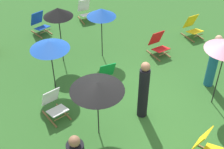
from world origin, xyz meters
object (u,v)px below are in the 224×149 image
umbrella_3 (97,87)px  person_1 (144,91)px  deckchair_2 (207,146)px  deckchair_3 (85,11)px  deckchair_1 (158,44)px  umbrella_1 (58,12)px  umbrella_4 (50,45)px  deckchair_6 (109,78)px  person_0 (213,62)px  deckchair_0 (40,24)px  deckchair_5 (54,105)px  umbrella_0 (101,13)px  deckchair_8 (193,27)px

umbrella_3 → person_1: size_ratio=0.96×
umbrella_3 → person_1: bearing=-9.5°
deckchair_2 → deckchair_3: (1.92, 7.37, 0.00)m
deckchair_1 → deckchair_2: size_ratio=0.98×
umbrella_1 → umbrella_4: (-0.95, -1.04, -0.27)m
deckchair_2 → umbrella_3: bearing=110.5°
deckchair_6 → person_1: person_1 is taller
deckchair_1 → person_0: size_ratio=0.49×
deckchair_3 → person_0: size_ratio=0.50×
deckchair_1 → umbrella_1: size_ratio=0.43×
deckchair_6 → person_0: person_0 is taller
deckchair_3 → deckchair_1: bearing=-68.7°
deckchair_0 → person_0: 6.47m
deckchair_6 → umbrella_1: umbrella_1 is taller
deckchair_1 → deckchair_5: (-4.29, -0.29, 0.00)m
deckchair_1 → umbrella_0: bearing=152.9°
umbrella_3 → umbrella_1: bearing=72.2°
deckchair_3 → umbrella_3: umbrella_3 is taller
deckchair_2 → deckchair_3: bearing=62.1°
deckchair_1 → umbrella_4: size_ratio=0.51×
umbrella_3 → person_0: (3.74, -0.59, -0.72)m
deckchair_1 → deckchair_5: same height
deckchair_5 → umbrella_1: size_ratio=0.43×
umbrella_0 → umbrella_4: 2.18m
deckchair_0 → deckchair_5: (-1.92, -4.16, 0.00)m
deckchair_8 → umbrella_0: 3.78m
deckchair_6 → person_0: (2.42, -1.80, 0.45)m
person_1 → deckchair_8: bearing=-111.0°
deckchair_3 → umbrella_4: 4.54m
deckchair_5 → umbrella_0: (2.74, 1.41, 1.25)m
umbrella_0 → umbrella_4: umbrella_0 is taller
deckchair_0 → deckchair_6: same height
deckchair_1 → umbrella_1: umbrella_1 is taller
deckchair_1 → deckchair_8: size_ratio=1.00×
umbrella_4 → person_1: 2.82m
deckchair_5 → person_0: person_0 is taller
deckchair_3 → umbrella_4: size_ratio=0.53×
deckchair_2 → deckchair_3: 7.61m
deckchair_6 → person_1: (-0.02, -1.43, 0.47)m
deckchair_2 → person_0: 2.82m
deckchair_1 → deckchair_8: same height
deckchair_2 → umbrella_0: (0.79, 4.85, 1.25)m
umbrella_4 → person_0: person_0 is taller
umbrella_3 → umbrella_4: 2.25m
deckchair_3 → umbrella_1: umbrella_1 is taller
deckchair_0 → umbrella_4: umbrella_4 is taller
deckchair_2 → umbrella_0: umbrella_0 is taller
deckchair_0 → umbrella_3: 5.73m
person_0 → umbrella_0: bearing=-87.4°
deckchair_2 → umbrella_1: 5.65m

